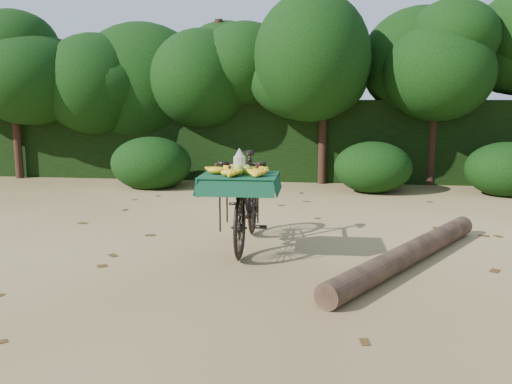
# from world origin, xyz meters

# --- Properties ---
(ground) EXTENTS (80.00, 80.00, 0.00)m
(ground) POSITION_xyz_m (0.00, 0.00, 0.00)
(ground) COLOR tan
(ground) RESTS_ON ground
(vendor_bicycle) EXTENTS (0.86, 1.97, 1.19)m
(vendor_bicycle) POSITION_xyz_m (-0.36, 0.04, 0.61)
(vendor_bicycle) COLOR black
(vendor_bicycle) RESTS_ON ground
(fallen_log) EXTENTS (2.04, 3.10, 0.25)m
(fallen_log) POSITION_xyz_m (1.55, -0.44, 0.13)
(fallen_log) COLOR brown
(fallen_log) RESTS_ON ground
(hedge_backdrop) EXTENTS (26.00, 1.80, 1.80)m
(hedge_backdrop) POSITION_xyz_m (0.00, 6.30, 0.90)
(hedge_backdrop) COLOR black
(hedge_backdrop) RESTS_ON ground
(tree_row) EXTENTS (14.50, 2.00, 4.00)m
(tree_row) POSITION_xyz_m (-0.65, 5.50, 2.00)
(tree_row) COLOR black
(tree_row) RESTS_ON ground
(bush_clumps) EXTENTS (8.80, 1.70, 0.90)m
(bush_clumps) POSITION_xyz_m (0.50, 4.30, 0.45)
(bush_clumps) COLOR black
(bush_clumps) RESTS_ON ground
(leaf_litter) EXTENTS (7.00, 7.30, 0.01)m
(leaf_litter) POSITION_xyz_m (0.00, 0.65, 0.01)
(leaf_litter) COLOR #4C3114
(leaf_litter) RESTS_ON ground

